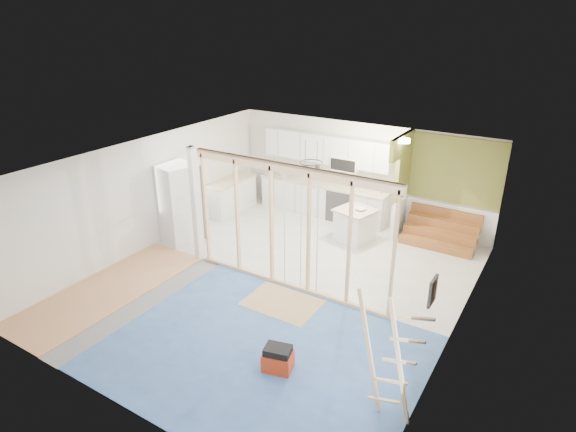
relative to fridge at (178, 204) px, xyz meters
The scene contains 17 objects.
room 3.16m from the fridge, ahead, with size 7.01×8.01×2.61m.
floor_overlays 3.34m from the fridge, ahead, with size 7.00×8.00×0.03m.
stud_frame 2.99m from the fridge, ahead, with size 4.66×0.14×2.60m.
base_cabinets 3.28m from the fridge, 62.56° to the left, with size 4.45×2.24×0.93m.
upper_cabinets 4.12m from the fridge, 55.82° to the left, with size 3.60×0.41×0.85m.
green_partition 6.05m from the fridge, 31.67° to the left, with size 2.25×1.51×2.60m.
pot_rack 3.30m from the fridge, 26.73° to the left, with size 0.52×0.52×0.72m.
sheathing_panel 7.04m from the fridge, 20.66° to the right, with size 0.02×4.00×2.60m, color #A38158.
electrical_panel 6.83m from the fridge, 16.08° to the right, with size 0.04×0.30×0.40m, color #393A3F.
ceiling_light 5.40m from the fridge, 29.21° to the left, with size 0.32×0.32×0.08m, color #FFEABF.
fridge is the anchor object (origin of this frame).
island 4.27m from the fridge, 31.12° to the left, with size 1.02×1.02×0.82m.
bowl 4.34m from the fridge, 30.57° to the left, with size 0.23×0.23×0.06m, color silver.
soap_bottle_a 3.29m from the fridge, 74.07° to the left, with size 0.11×0.11×0.29m, color #A5A9B8.
soap_bottle_b 5.02m from the fridge, 40.71° to the left, with size 0.08×0.08×0.18m, color silver.
toolbox 5.32m from the fridge, 30.61° to the right, with size 0.52×0.43×0.43m.
ladder 6.81m from the fridge, 23.26° to the right, with size 1.01×0.07×1.88m.
Camera 1 is at (4.69, -7.21, 5.13)m, focal length 30.00 mm.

